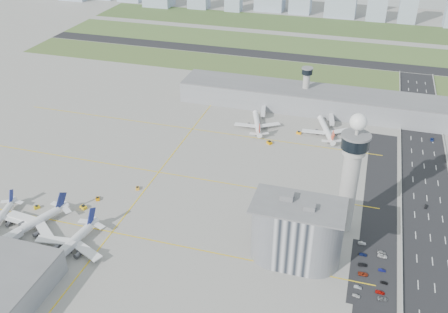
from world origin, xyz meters
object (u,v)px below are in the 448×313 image
(admin_building, at_px, (296,232))
(car_lot_11, at_px, (382,252))
(tug_5, at_px, (299,133))
(car_hw_2, at_px, (432,140))
(car_lot_9, at_px, (382,270))
(airplane_far_b, at_px, (326,126))
(jet_bridge_far_0, at_px, (264,109))
(tug_4, at_px, (269,142))
(car_lot_6, at_px, (383,299))
(airplane_far_a, at_px, (257,120))
(car_lot_4, at_px, (363,254))
(car_hw_1, at_px, (426,207))
(car_hw_4, at_px, (408,104))
(car_lot_7, at_px, (380,292))
(tug_1, at_px, (83,207))
(jet_bridge_near_2, at_px, (54,263))
(control_tower, at_px, (351,169))
(car_lot_8, at_px, (384,283))
(car_lot_3, at_px, (363,265))
(secondary_tower, at_px, (306,84))
(car_lot_5, at_px, (362,243))
(car_lot_10, at_px, (382,256))
(car_lot_2, at_px, (363,274))
(tug_3, at_px, (137,188))
(car_lot_1, at_px, (358,287))
(jet_bridge_far_1, at_px, (331,117))
(airplane_near_c, at_px, (67,242))
(tug_2, at_px, (98,199))
(car_lot_0, at_px, (356,296))

(admin_building, bearing_deg, car_lot_11, 20.72)
(tug_5, relative_size, car_hw_2, 0.71)
(car_lot_9, bearing_deg, airplane_far_b, 16.15)
(jet_bridge_far_0, distance_m, tug_4, 49.67)
(car_lot_6, bearing_deg, car_lot_9, -4.85)
(airplane_far_a, xyz_separation_m, car_lot_4, (80.07, -117.20, -4.76))
(airplane_far_a, height_order, car_hw_1, airplane_far_a)
(airplane_far_a, distance_m, car_hw_4, 126.14)
(car_hw_2, bearing_deg, car_lot_7, -96.33)
(car_lot_9, height_order, car_hw_4, car_hw_4)
(tug_1, distance_m, car_lot_11, 156.54)
(car_lot_6, relative_size, car_lot_9, 1.26)
(airplane_far_a, height_order, jet_bridge_near_2, airplane_far_a)
(control_tower, relative_size, car_lot_8, 20.17)
(tug_5, distance_m, car_lot_3, 132.86)
(secondary_tower, xyz_separation_m, car_lot_5, (52.36, -152.98, -18.15))
(car_lot_4, bearing_deg, car_lot_7, -157.76)
(airplane_far_b, bearing_deg, car_lot_10, 179.34)
(car_lot_2, bearing_deg, tug_4, 29.74)
(tug_3, xyz_separation_m, car_lot_1, (126.71, -43.08, -0.26))
(jet_bridge_far_0, distance_m, car_lot_1, 184.12)
(tug_4, relative_size, car_lot_6, 0.88)
(secondary_tower, relative_size, car_hw_1, 8.82)
(admin_building, height_order, car_lot_2, admin_building)
(jet_bridge_near_2, bearing_deg, car_lot_3, -62.68)
(admin_building, xyz_separation_m, car_lot_8, (41.45, -5.45, -14.76))
(tug_3, distance_m, car_lot_8, 142.65)
(airplane_far_a, bearing_deg, jet_bridge_far_0, -15.39)
(airplane_far_a, relative_size, car_lot_11, 9.53)
(tug_5, relative_size, car_hw_1, 0.90)
(car_lot_2, bearing_deg, car_lot_8, -108.36)
(airplane_far_b, relative_size, jet_bridge_far_1, 2.88)
(jet_bridge_far_1, bearing_deg, car_hw_4, 119.74)
(airplane_near_c, bearing_deg, car_hw_1, 125.21)
(jet_bridge_near_2, height_order, tug_2, jet_bridge_near_2)
(jet_bridge_far_1, relative_size, car_lot_8, 4.38)
(tug_5, height_order, car_lot_2, tug_5)
(admin_building, distance_m, car_hw_4, 207.63)
(jet_bridge_near_2, xyz_separation_m, car_lot_3, (136.60, 42.60, -2.23))
(airplane_near_c, distance_m, car_lot_6, 146.41)
(car_lot_8, bearing_deg, car_lot_4, 37.86)
(tug_5, distance_m, car_lot_10, 128.47)
(car_lot_3, distance_m, car_lot_7, 17.69)
(jet_bridge_near_2, xyz_separation_m, car_lot_4, (136.28, 49.90, -2.19))
(car_lot_10, bearing_deg, jet_bridge_near_2, 116.22)
(airplane_far_a, distance_m, car_lot_3, 148.27)
(tug_1, bearing_deg, control_tower, -57.86)
(car_hw_1, bearing_deg, car_lot_11, -107.03)
(car_lot_9, bearing_deg, car_lot_7, 176.75)
(car_lot_8, bearing_deg, car_lot_0, 141.51)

